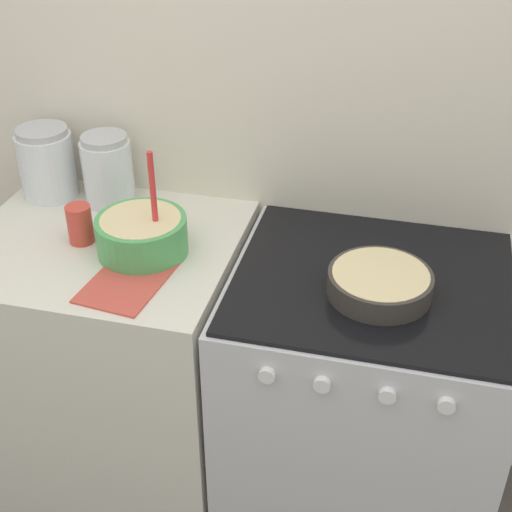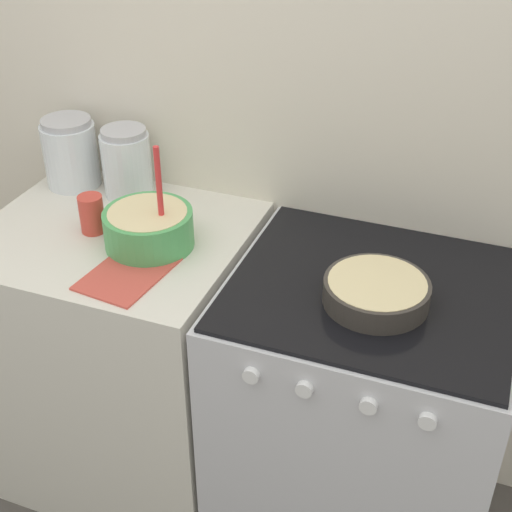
% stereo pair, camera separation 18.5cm
% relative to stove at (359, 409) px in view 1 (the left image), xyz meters
% --- Properties ---
extents(wall_back, '(4.52, 0.05, 2.40)m').
position_rel_stove_xyz_m(wall_back, '(-0.39, 0.36, 0.73)').
color(wall_back, beige).
rests_on(wall_back, ground_plane).
extents(countertop_cabinet, '(0.76, 0.66, 0.94)m').
position_rel_stove_xyz_m(countertop_cabinet, '(-0.77, 0.00, 0.00)').
color(countertop_cabinet, silver).
rests_on(countertop_cabinet, ground_plane).
extents(stove, '(0.74, 0.68, 0.94)m').
position_rel_stove_xyz_m(stove, '(0.00, 0.00, 0.00)').
color(stove, silver).
rests_on(stove, ground_plane).
extents(mixing_bowl, '(0.25, 0.25, 0.30)m').
position_rel_stove_xyz_m(mixing_bowl, '(-0.63, -0.02, 0.53)').
color(mixing_bowl, '#4CA559').
rests_on(mixing_bowl, countertop_cabinet).
extents(baking_pan, '(0.26, 0.26, 0.06)m').
position_rel_stove_xyz_m(baking_pan, '(0.02, -0.06, 0.50)').
color(baking_pan, '#38332D').
rests_on(baking_pan, stove).
extents(storage_jar_left, '(0.17, 0.17, 0.22)m').
position_rel_stove_xyz_m(storage_jar_left, '(-1.03, 0.23, 0.56)').
color(storage_jar_left, silver).
rests_on(storage_jar_left, countertop_cabinet).
extents(storage_jar_middle, '(0.15, 0.15, 0.22)m').
position_rel_stove_xyz_m(storage_jar_middle, '(-0.83, 0.23, 0.56)').
color(storage_jar_middle, silver).
rests_on(storage_jar_middle, countertop_cabinet).
extents(tin_can, '(0.07, 0.07, 0.11)m').
position_rel_stove_xyz_m(tin_can, '(-0.81, -0.01, 0.53)').
color(tin_can, '#CC3F33').
rests_on(tin_can, countertop_cabinet).
extents(recipe_page, '(0.21, 0.28, 0.01)m').
position_rel_stove_xyz_m(recipe_page, '(-0.61, -0.17, 0.47)').
color(recipe_page, '#CC4C3F').
rests_on(recipe_page, countertop_cabinet).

